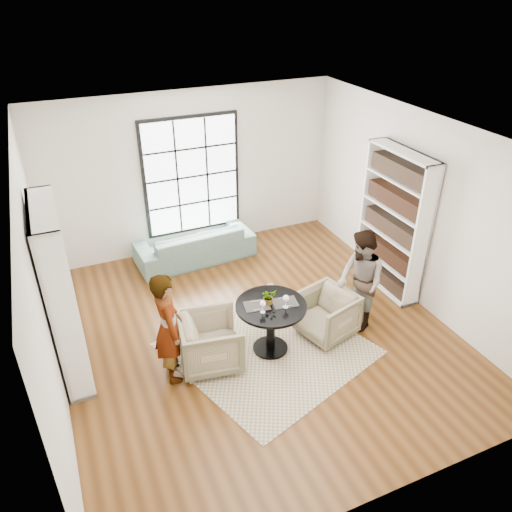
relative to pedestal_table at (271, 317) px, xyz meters
name	(u,v)px	position (x,y,z in m)	size (l,w,h in m)	color
ground	(256,332)	(-0.03, 0.44, -0.57)	(6.00, 6.00, 0.00)	brown
room_shell	(242,243)	(-0.03, 0.98, 0.69)	(6.00, 6.01, 6.00)	silver
rug	(268,348)	(-0.03, 0.02, -0.56)	(2.43, 2.43, 0.01)	#BAAB8C
pedestal_table	(271,317)	(0.00, 0.00, 0.00)	(0.98, 0.98, 0.78)	black
sofa	(195,244)	(-0.21, 2.89, -0.25)	(2.16, 0.84, 0.63)	gray
armchair_left	(211,342)	(-0.87, 0.06, -0.19)	(0.80, 0.82, 0.75)	tan
armchair_right	(326,314)	(0.90, 0.01, -0.22)	(0.75, 0.77, 0.70)	tan
person_left	(168,327)	(-1.42, 0.06, 0.23)	(0.58, 0.38, 1.59)	gray
person_right	(360,281)	(1.45, 0.01, 0.22)	(0.76, 0.60, 1.57)	gray
placemat_left	(257,306)	(-0.19, 0.05, 0.22)	(0.34, 0.26, 0.01)	#272422
placemat_right	(285,302)	(0.19, -0.03, 0.22)	(0.34, 0.26, 0.01)	#272422
cutlery_left	(257,305)	(-0.19, 0.05, 0.23)	(0.14, 0.22, 0.01)	silver
cutlery_right	(285,302)	(0.19, -0.03, 0.23)	(0.14, 0.22, 0.01)	silver
wine_glass_left	(263,304)	(-0.18, -0.11, 0.35)	(0.08, 0.08, 0.19)	silver
wine_glass_right	(286,299)	(0.16, -0.13, 0.36)	(0.09, 0.09, 0.20)	silver
flower_centerpiece	(269,297)	(-0.02, 0.04, 0.33)	(0.21, 0.18, 0.23)	gray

